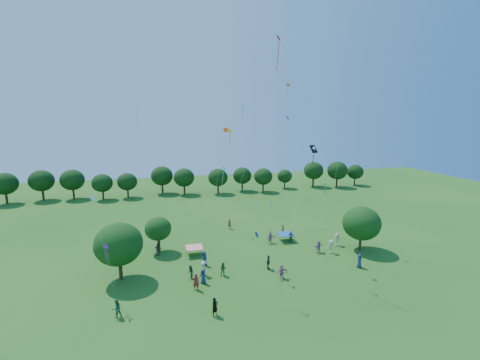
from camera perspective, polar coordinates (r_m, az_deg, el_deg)
name	(u,v)px	position (r m, az deg, el deg)	size (l,w,h in m)	color
ground	(282,350)	(28.63, 7.48, -27.84)	(160.00, 160.00, 0.00)	#2F671E
near_tree_west	(119,244)	(38.55, -20.78, -10.62)	(5.26, 5.26, 6.58)	#422B19
near_tree_north	(158,229)	(44.99, -14.36, -8.39)	(3.54, 3.54, 4.89)	#422B19
near_tree_east	(362,223)	(47.14, 20.80, -7.21)	(5.09, 5.09, 6.10)	#422B19
treeline	(192,177)	(77.67, -8.46, 0.55)	(88.01, 8.77, 6.77)	#422B19
tent_red_stripe	(194,247)	(43.88, -8.15, -11.79)	(2.20, 2.20, 1.10)	red
tent_blue	(286,234)	(48.62, 8.15, -9.49)	(2.20, 2.20, 1.10)	#185A9C
man_in_black	(215,307)	(31.67, -4.48, -21.57)	(0.66, 0.43, 1.78)	black
crowd_person_0	(203,276)	(36.98, -6.58, -16.65)	(0.81, 0.44, 1.64)	navy
crowd_person_1	(283,230)	(50.94, 7.63, -8.75)	(0.63, 0.40, 1.68)	maroon
crowd_person_2	(190,272)	(38.00, -8.80, -15.93)	(0.80, 0.43, 1.62)	#235227
crowd_person_3	(331,247)	(45.69, 15.88, -11.32)	(1.21, 0.54, 1.86)	beige
crowd_person_4	(291,237)	(48.22, 9.02, -9.95)	(0.98, 0.44, 1.66)	#453937
crowd_person_5	(319,247)	(45.50, 13.79, -11.44)	(1.56, 0.56, 1.67)	#A661A4
crowd_person_6	(204,259)	(40.89, -6.37, -13.70)	(0.89, 0.48, 1.81)	navy
crowd_person_7	(196,282)	(35.83, -7.84, -17.46)	(0.69, 0.44, 1.84)	maroon
crowd_person_8	(117,308)	(33.36, -21.10, -20.52)	(0.87, 0.47, 1.76)	#2A633C
crowd_person_9	(204,268)	(38.46, -6.46, -15.37)	(1.18, 0.53, 1.81)	#B8A493
crowd_person_10	(158,250)	(44.60, -14.39, -11.91)	(1.00, 0.45, 1.71)	#443B36
crowd_person_11	(282,272)	(38.05, 7.43, -15.85)	(1.51, 0.54, 1.62)	#AE658B
crowd_person_12	(359,261)	(42.70, 20.48, -13.31)	(0.85, 0.46, 1.73)	navy
crowd_person_13	(229,224)	(53.19, -1.90, -7.84)	(0.60, 0.39, 1.61)	maroon
crowd_person_14	(223,269)	(38.31, -2.98, -15.57)	(0.80, 0.43, 1.63)	#295E28
crowd_person_15	(337,239)	(48.49, 16.89, -10.06)	(1.20, 0.54, 1.84)	beige
crowd_person_16	(268,262)	(39.85, 5.05, -14.38)	(1.04, 0.47, 1.77)	#382F2D
crowd_person_17	(270,238)	(47.49, 5.42, -10.17)	(1.58, 0.57, 1.70)	#955788
pirate_kite	(313,152)	(39.95, 12.78, 4.92)	(6.16, 1.13, 13.39)	black
red_high_kite	(266,89)	(37.05, 4.62, 15.75)	(7.94, 3.10, 25.60)	red
small_kite_0	(300,187)	(53.97, 10.66, -1.29)	(4.68, 6.78, 7.03)	#BD4B0B
small_kite_1	(289,121)	(50.87, 8.73, 10.38)	(1.35, 6.23, 21.96)	#D75B0B
small_kite_2	(225,164)	(33.00, -2.71, 2.91)	(3.32, 2.03, 15.53)	yellow
small_kite_3	(271,236)	(36.25, 5.46, -9.83)	(0.68, 0.93, 4.45)	#167936
small_kite_4	(258,238)	(35.02, 3.27, -10.22)	(2.43, 0.69, 4.62)	#1315C0
small_kite_5	(269,207)	(50.20, 5.25, -4.76)	(2.41, 1.48, 3.93)	purple
small_kite_6	(139,142)	(45.94, -17.45, 6.53)	(1.40, 8.76, 18.00)	silver
small_kite_7	(246,135)	(46.49, 1.15, 8.06)	(3.08, 0.68, 18.39)	#0D9BCC
small_kite_8	(222,154)	(41.33, -3.28, 4.64)	(3.40, 1.13, 15.38)	#DB4A0C
small_kite_9	(339,155)	(46.42, 17.15, 4.33)	(2.15, 0.93, 15.21)	orange
small_kite_10	(201,200)	(42.56, -6.96, -3.49)	(0.63, 2.09, 7.05)	#CC9212
small_kite_11	(328,201)	(37.67, 15.46, -3.60)	(4.87, 4.04, 9.58)	#1A9440
small_kite_12	(291,148)	(43.69, 9.14, 5.67)	(2.49, 1.91, 16.90)	#172CE8
small_kite_13	(107,254)	(33.43, -22.50, -12.10)	(0.74, 0.79, 4.93)	#701685
small_kite_14	(96,216)	(34.33, -24.17, -5.80)	(1.69, 1.71, 9.23)	silver
small_kite_15	(223,177)	(50.23, -3.02, 0.51)	(1.56, 2.38, 9.15)	#0C9BC2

